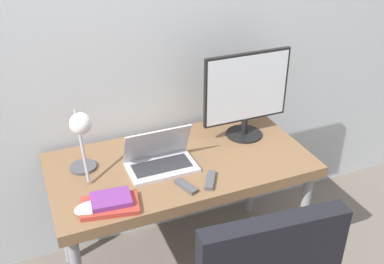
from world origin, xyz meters
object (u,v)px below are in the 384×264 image
Objects in this scene: laptop at (160,159)px; desk_lamp at (81,135)px; game_controller at (91,208)px; book_stack at (110,203)px; monitor at (246,92)px.

desk_lamp is at bearing 176.63° from laptop.
book_stack is at bearing -0.10° from game_controller.
book_stack is (0.06, -0.24, -0.24)m from desk_lamp.
desk_lamp is (-0.93, -0.11, -0.01)m from monitor.
monitor is at bearing 6.57° from desk_lamp.
desk_lamp is 0.34m from game_controller.
monitor is 3.45× the size of game_controller.
laptop reaches higher than book_stack.
laptop is at bearing -166.96° from monitor.
laptop is at bearing 28.72° from game_controller.
book_stack is at bearing -76.98° from desk_lamp.
laptop is 0.46m from game_controller.
desk_lamp is (-0.37, 0.02, 0.22)m from laptop.
monitor is at bearing 21.92° from book_stack.
book_stack is at bearing -144.89° from laptop.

